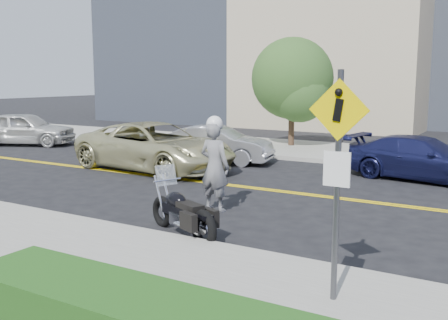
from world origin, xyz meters
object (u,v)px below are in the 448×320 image
motorcyclist (215,164)px  pedestrian_sign (337,164)px  parked_car_silver (216,144)px  motorcycle (182,202)px  parked_car_white (25,129)px  suv (155,146)px  parked_car_blue (422,158)px

motorcyclist → pedestrian_sign: bearing=142.5°
parked_car_silver → motorcyclist: bearing=-160.6°
motorcycle → parked_car_white: bearing=174.7°
motorcycle → suv: size_ratio=0.38×
suv → parked_car_silver: size_ratio=1.40×
pedestrian_sign → parked_car_white: pedestrian_sign is taller
pedestrian_sign → parked_car_silver: (-7.69, 9.52, -1.29)m
motorcycle → parked_car_white: 16.02m
suv → parked_car_white: 9.37m
suv → parked_car_blue: suv is taller
pedestrian_sign → parked_car_silver: size_ratio=0.74×
pedestrian_sign → suv: size_ratio=0.53×
pedestrian_sign → motorcyclist: size_ratio=1.37×
motorcyclist → motorcycle: (0.46, -1.93, -0.44)m
parked_car_blue → motorcyclist: bearing=159.8°
motorcyclist → parked_car_blue: 7.19m
motorcyclist → motorcycle: 2.03m
motorcycle → parked_car_blue: size_ratio=0.48×
motorcycle → motorcyclist: bearing=126.4°
motorcyclist → parked_car_silver: bearing=-54.5°
motorcyclist → parked_car_blue: (3.40, 6.31, -0.44)m
motorcycle → parked_car_silver: bearing=140.5°
motorcyclist → parked_car_blue: motorcyclist is taller
motorcyclist → parked_car_white: motorcyclist is taller
pedestrian_sign → motorcycle: size_ratio=1.40×
motorcyclist → suv: (-4.52, 3.55, -0.30)m
motorcyclist → suv: 5.76m
pedestrian_sign → parked_car_silver: bearing=128.9°
pedestrian_sign → parked_car_white: bearing=152.3°
pedestrian_sign → parked_car_blue: size_ratio=0.67×
parked_car_silver → parked_car_blue: (6.99, 0.44, -0.02)m
pedestrian_sign → suv: pedestrian_sign is taller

